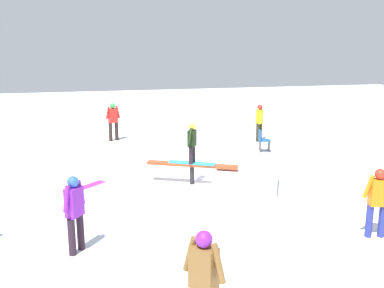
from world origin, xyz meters
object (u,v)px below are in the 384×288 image
object	(u,v)px
rail_feature	(192,166)
folding_chair	(263,141)
main_rider_on_rail	(192,144)
bystander_orange	(378,199)
loose_snowboard_magenta	(85,187)
bystander_yellow	(259,121)
bystander_red	(113,120)
bystander_brown	(204,279)
bystander_purple	(75,210)

from	to	relation	value
rail_feature	folding_chair	xyz separation A→B (m)	(-3.80, -3.30, -0.14)
main_rider_on_rail	bystander_orange	bearing A→B (deg)	152.56
loose_snowboard_magenta	bystander_yellow	bearing A→B (deg)	171.32
bystander_red	bystander_yellow	size ratio (longest dim) A/B	1.04
rail_feature	bystander_brown	distance (m)	7.05
bystander_brown	loose_snowboard_magenta	distance (m)	7.54
bystander_orange	bystander_brown	size ratio (longest dim) A/B	0.95
main_rider_on_rail	bystander_yellow	bearing A→B (deg)	-100.12
bystander_red	rail_feature	bearing A→B (deg)	-93.80
rail_feature	main_rider_on_rail	bearing A→B (deg)	0.00
main_rider_on_rail	folding_chair	xyz separation A→B (m)	(-3.80, -3.30, -0.82)
rail_feature	main_rider_on_rail	size ratio (longest dim) A/B	1.90
bystander_purple	loose_snowboard_magenta	xyz separation A→B (m)	(-0.24, -4.18, -0.88)
rail_feature	bystander_brown	world-z (taller)	bystander_brown
bystander_red	folding_chair	distance (m)	6.67
main_rider_on_rail	bystander_brown	bearing A→B (deg)	106.86
bystander_red	folding_chair	bearing A→B (deg)	-51.19
loose_snowboard_magenta	bystander_brown	bearing A→B (deg)	60.93
bystander_purple	folding_chair	world-z (taller)	bystander_purple
bystander_purple	bystander_brown	size ratio (longest dim) A/B	0.98
bystander_brown	folding_chair	world-z (taller)	bystander_brown
rail_feature	folding_chair	bearing A→B (deg)	-111.68
bystander_orange	bystander_yellow	size ratio (longest dim) A/B	0.95
bystander_yellow	folding_chair	bearing A→B (deg)	28.70
bystander_orange	bystander_yellow	xyz separation A→B (m)	(-1.55, -9.83, 0.05)
bystander_yellow	main_rider_on_rail	bearing A→B (deg)	7.05
rail_feature	bystander_yellow	bearing A→B (deg)	-103.14
bystander_purple	bystander_brown	distance (m)	3.60
bystander_brown	bystander_red	bearing A→B (deg)	-38.88
bystander_purple	loose_snowboard_magenta	bearing A→B (deg)	34.14
bystander_orange	bystander_brown	world-z (taller)	bystander_brown
bystander_red	bystander_orange	xyz separation A→B (m)	(-4.68, 11.53, -0.08)
main_rider_on_rail	bystander_red	xyz separation A→B (m)	(1.77, -6.92, -0.29)
bystander_red	bystander_purple	xyz separation A→B (m)	(1.61, 10.62, -0.05)
main_rider_on_rail	bystander_yellow	xyz separation A→B (m)	(-4.45, -5.22, -0.32)
main_rider_on_rail	loose_snowboard_magenta	bearing A→B (deg)	21.57
bystander_orange	bystander_brown	bearing A→B (deg)	39.78
bystander_purple	folding_chair	xyz separation A→B (m)	(-7.18, -6.99, -0.48)
folding_chair	main_rider_on_rail	bearing A→B (deg)	144.32
bystander_red	loose_snowboard_magenta	size ratio (longest dim) A/B	1.20
main_rider_on_rail	folding_chair	distance (m)	5.10
bystander_orange	bystander_brown	distance (m)	5.07
bystander_red	bystander_brown	bearing A→B (deg)	-107.63
bystander_red	bystander_brown	xyz separation A→B (m)	(-0.13, 13.77, -0.03)
bystander_red	bystander_orange	bearing A→B (deg)	-86.10
bystander_purple	folding_chair	size ratio (longest dim) A/B	1.81
folding_chair	bystander_yellow	bearing A→B (deg)	-5.50
rail_feature	bystander_brown	bearing A→B (deg)	103.83
rail_feature	bystander_red	xyz separation A→B (m)	(1.77, -6.92, 0.39)
bystander_purple	bystander_orange	bearing A→B (deg)	-60.91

